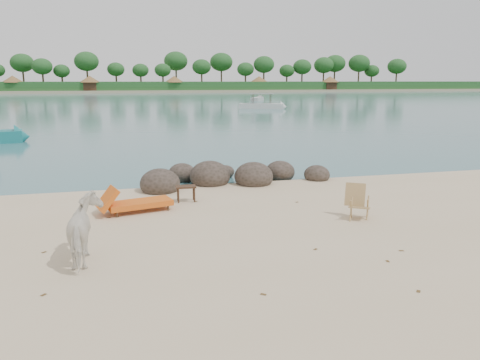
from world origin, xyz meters
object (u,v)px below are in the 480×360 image
at_px(lounge_chair, 140,201).
at_px(boulders, 225,177).
at_px(deck_chair, 360,203).
at_px(side_table, 186,195).
at_px(cow, 86,231).

bearing_deg(lounge_chair, boulders, 30.93).
distance_m(lounge_chair, deck_chair, 5.59).
distance_m(boulders, deck_chair, 5.42).
bearing_deg(side_table, boulders, 56.33).
relative_size(boulders, side_table, 11.70).
bearing_deg(deck_chair, lounge_chair, -168.46).
xyz_separation_m(side_table, lounge_chair, (-1.30, -0.71, 0.08)).
relative_size(side_table, lounge_chair, 0.27).
xyz_separation_m(boulders, deck_chair, (2.31, -4.90, 0.21)).
height_order(cow, side_table, cow).
bearing_deg(boulders, side_table, -126.29).
distance_m(cow, lounge_chair, 3.46).
relative_size(boulders, deck_chair, 7.67).
xyz_separation_m(boulders, lounge_chair, (-2.90, -2.88, 0.10)).
bearing_deg(deck_chair, side_table, 177.77).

